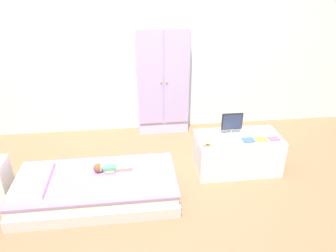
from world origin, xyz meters
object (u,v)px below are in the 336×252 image
at_px(rocking_horse_toy, 208,142).
at_px(book_yellow, 261,139).
at_px(doll, 105,168).
at_px(book_blue, 248,140).
at_px(bed, 97,188).
at_px(tv_stand, 237,153).
at_px(wardrobe, 163,79).
at_px(tv_monitor, 232,122).
at_px(book_purple, 274,139).

distance_m(rocking_horse_toy, book_yellow, 0.62).
height_order(doll, book_blue, book_blue).
height_order(bed, tv_stand, tv_stand).
relative_size(doll, tv_stand, 0.40).
bearing_deg(book_yellow, wardrobe, 128.17).
bearing_deg(book_blue, tv_monitor, 126.07).
height_order(bed, rocking_horse_toy, rocking_horse_toy).
relative_size(book_yellow, book_purple, 1.19).
relative_size(bed, book_blue, 12.58).
bearing_deg(doll, rocking_horse_toy, 3.88).
xyz_separation_m(book_yellow, book_purple, (0.16, 0.00, -0.00)).
relative_size(tv_monitor, book_blue, 1.95).
height_order(doll, rocking_horse_toy, rocking_horse_toy).
distance_m(tv_monitor, rocking_horse_toy, 0.43).
xyz_separation_m(doll, tv_stand, (1.51, 0.24, -0.07)).
xyz_separation_m(bed, wardrobe, (0.85, 1.47, 0.67)).
xyz_separation_m(wardrobe, tv_monitor, (0.68, -1.03, -0.21)).
height_order(doll, tv_monitor, tv_monitor).
bearing_deg(bed, book_yellow, 7.57).
relative_size(tv_monitor, book_purple, 2.08).
distance_m(doll, rocking_horse_toy, 1.12).
relative_size(bed, doll, 4.18).
bearing_deg(book_purple, tv_monitor, 156.35).
height_order(wardrobe, tv_stand, wardrobe).
bearing_deg(rocking_horse_toy, tv_stand, 22.69).
distance_m(wardrobe, book_blue, 1.52).
bearing_deg(tv_stand, doll, -170.85).
bearing_deg(book_purple, rocking_horse_toy, -175.68).
bearing_deg(doll, tv_stand, 9.15).
bearing_deg(wardrobe, book_purple, -47.58).
bearing_deg(bed, tv_stand, 12.36).
bearing_deg(bed, book_blue, 8.21).
xyz_separation_m(doll, book_blue, (1.58, 0.13, 0.16)).
height_order(book_yellow, book_purple, book_yellow).
height_order(tv_monitor, rocking_horse_toy, tv_monitor).
relative_size(wardrobe, book_yellow, 10.99).
relative_size(book_blue, book_yellow, 0.90).
xyz_separation_m(bed, book_blue, (1.67, 0.24, 0.32)).
relative_size(bed, rocking_horse_toy, 14.65).
distance_m(bed, wardrobe, 1.82).
relative_size(wardrobe, tv_monitor, 6.27).
relative_size(wardrobe, tv_stand, 1.64).
distance_m(doll, tv_stand, 1.53).
distance_m(book_blue, book_purple, 0.30).
relative_size(tv_monitor, rocking_horse_toy, 2.27).
xyz_separation_m(book_blue, book_purple, (0.30, 0.00, -0.00)).
relative_size(doll, book_yellow, 2.71).
distance_m(bed, book_blue, 1.72).
xyz_separation_m(tv_stand, book_yellow, (0.21, -0.11, 0.23)).
distance_m(bed, rocking_horse_toy, 1.27).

